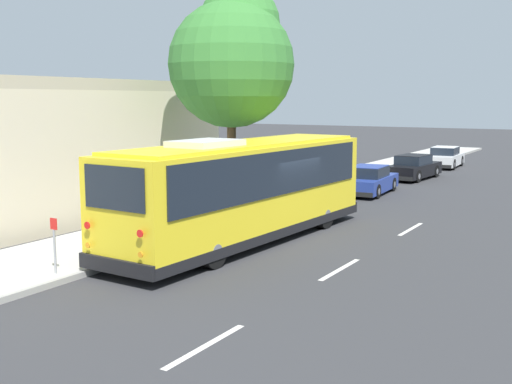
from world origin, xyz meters
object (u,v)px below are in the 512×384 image
(shuttle_bus, at_px, (245,187))
(sign_post_far, at_px, (101,241))
(parked_sedan_black, at_px, (414,168))
(parked_sedan_white, at_px, (445,158))
(street_tree, at_px, (233,56))
(parked_sedan_blue, at_px, (369,181))
(fire_hydrant, at_px, (293,193))
(sign_post_near, at_px, (55,245))

(shuttle_bus, relative_size, sign_post_far, 10.90)
(parked_sedan_black, xyz_separation_m, parked_sedan_white, (6.92, 0.08, -0.00))
(parked_sedan_white, bearing_deg, street_tree, 170.90)
(shuttle_bus, xyz_separation_m, parked_sedan_blue, (11.51, 0.39, -1.11))
(parked_sedan_blue, relative_size, fire_hydrant, 5.48)
(parked_sedan_blue, xyz_separation_m, sign_post_far, (-15.82, 1.43, 0.06))
(shuttle_bus, height_order, parked_sedan_white, shuttle_bus)
(fire_hydrant, bearing_deg, parked_sedan_blue, -15.92)
(sign_post_far, distance_m, fire_hydrant, 10.91)
(parked_sedan_blue, distance_m, sign_post_far, 15.88)
(parked_sedan_black, relative_size, parked_sedan_white, 1.08)
(shuttle_bus, relative_size, parked_sedan_black, 2.35)
(shuttle_bus, height_order, street_tree, street_tree)
(parked_sedan_white, bearing_deg, parked_sedan_blue, 176.82)
(shuttle_bus, bearing_deg, parked_sedan_white, 3.47)
(parked_sedan_black, relative_size, sign_post_far, 4.63)
(sign_post_near, xyz_separation_m, fire_hydrant, (12.46, -0.03, -0.30))
(parked_sedan_white, relative_size, fire_hydrant, 5.40)
(parked_sedan_black, relative_size, sign_post_near, 3.45)
(street_tree, bearing_deg, parked_sedan_black, -9.37)
(sign_post_far, height_order, fire_hydrant, sign_post_far)
(parked_sedan_white, relative_size, sign_post_near, 3.20)
(shuttle_bus, height_order, sign_post_far, shuttle_bus)
(parked_sedan_black, distance_m, fire_hydrant, 11.49)
(sign_post_near, bearing_deg, sign_post_far, 0.00)
(shuttle_bus, xyz_separation_m, street_tree, (3.47, 2.65, 4.17))
(shuttle_bus, distance_m, sign_post_near, 6.19)
(sign_post_near, bearing_deg, parked_sedan_blue, -4.71)
(street_tree, bearing_deg, sign_post_near, -174.92)
(parked_sedan_blue, bearing_deg, sign_post_near, 171.29)
(parked_sedan_white, relative_size, sign_post_far, 4.29)
(fire_hydrant, bearing_deg, sign_post_far, 179.84)
(parked_sedan_white, xyz_separation_m, fire_hydrant, (-18.31, 1.46, -0.07))
(parked_sedan_white, distance_m, sign_post_far, 29.26)
(street_tree, bearing_deg, fire_hydrant, -15.36)
(parked_sedan_white, height_order, sign_post_far, parked_sedan_white)
(parked_sedan_white, height_order, fire_hydrant, parked_sedan_white)
(parked_sedan_black, height_order, parked_sedan_white, parked_sedan_black)
(street_tree, relative_size, sign_post_far, 8.25)
(sign_post_far, bearing_deg, sign_post_near, -180.00)
(parked_sedan_blue, height_order, parked_sedan_white, parked_sedan_white)
(parked_sedan_white, xyz_separation_m, sign_post_near, (-30.77, 1.49, 0.24))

